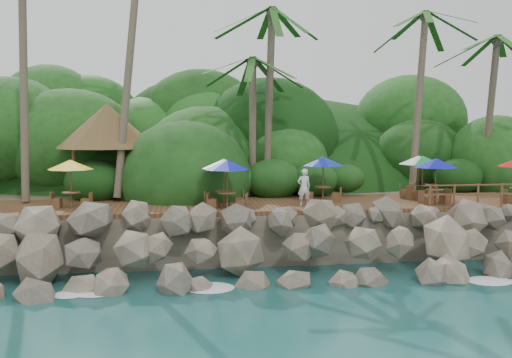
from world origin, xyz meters
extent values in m
plane|color=#19514F|center=(0.00, 0.00, 0.00)|extent=(140.00, 140.00, 0.00)
cube|color=gray|center=(0.00, 16.00, 1.05)|extent=(32.00, 25.20, 2.10)
ellipsoid|color=#143811|center=(0.00, 23.50, 0.00)|extent=(44.80, 28.00, 15.40)
cube|color=brown|center=(0.00, 6.00, 2.20)|extent=(26.00, 5.00, 0.20)
ellipsoid|color=white|center=(-9.00, 0.30, 0.03)|extent=(1.20, 0.80, 0.06)
ellipsoid|color=white|center=(-6.00, 0.30, 0.03)|extent=(1.20, 0.80, 0.06)
ellipsoid|color=white|center=(-3.00, 0.30, 0.03)|extent=(1.20, 0.80, 0.06)
ellipsoid|color=white|center=(0.00, 0.30, 0.03)|extent=(1.20, 0.80, 0.06)
ellipsoid|color=white|center=(3.00, 0.30, 0.03)|extent=(1.20, 0.80, 0.06)
ellipsoid|color=white|center=(6.00, 0.30, 0.03)|extent=(1.20, 0.80, 0.06)
ellipsoid|color=white|center=(9.00, 0.30, 0.03)|extent=(1.20, 0.80, 0.06)
cylinder|color=brown|center=(-10.48, 8.23, 8.00)|extent=(0.59, 2.05, 11.34)
cylinder|color=brown|center=(-5.71, 8.74, 9.23)|extent=(1.67, 3.33, 13.58)
cylinder|color=brown|center=(1.03, 8.73, 6.90)|extent=(0.73, 0.81, 9.20)
ellipsoid|color=#23601E|center=(1.03, 8.73, 11.49)|extent=(6.00, 6.00, 2.40)
cylinder|color=brown|center=(0.20, 8.75, 5.69)|extent=(0.41, 0.59, 6.79)
ellipsoid|color=#23601E|center=(0.20, 8.75, 9.08)|extent=(6.00, 6.00, 2.40)
cylinder|color=brown|center=(8.78, 8.60, 6.97)|extent=(1.36, 1.34, 9.30)
ellipsoid|color=#23601E|center=(8.78, 8.60, 11.63)|extent=(6.00, 6.00, 2.40)
cylinder|color=brown|center=(12.93, 8.98, 6.35)|extent=(0.54, 1.56, 8.07)
ellipsoid|color=#23601E|center=(12.93, 8.98, 10.40)|extent=(6.00, 6.00, 2.40)
cylinder|color=brown|center=(-8.38, 8.23, 3.50)|extent=(0.16, 0.16, 2.40)
cylinder|color=brown|center=(-5.58, 8.23, 3.50)|extent=(0.16, 0.16, 2.40)
cylinder|color=brown|center=(-8.38, 11.03, 3.50)|extent=(0.16, 0.16, 2.40)
cylinder|color=brown|center=(-5.58, 11.03, 3.50)|extent=(0.16, 0.16, 2.40)
cone|color=brown|center=(-6.98, 9.63, 5.80)|extent=(5.00, 5.00, 2.20)
cylinder|color=brown|center=(-1.44, 4.40, 2.64)|extent=(0.07, 0.07, 0.67)
cylinder|color=brown|center=(-1.44, 4.40, 2.98)|extent=(0.77, 0.77, 0.05)
cylinder|color=brown|center=(-1.44, 4.40, 3.30)|extent=(0.05, 0.05, 2.01)
cone|color=#0D17AE|center=(-1.44, 4.40, 4.17)|extent=(1.91, 1.91, 0.41)
cube|color=brown|center=(-2.05, 4.59, 2.51)|extent=(0.48, 0.48, 0.42)
cube|color=brown|center=(-0.83, 4.21, 2.51)|extent=(0.48, 0.48, 0.42)
cylinder|color=brown|center=(7.82, 4.40, 2.64)|extent=(0.07, 0.07, 0.67)
cylinder|color=brown|center=(7.82, 4.40, 2.98)|extent=(0.77, 0.77, 0.05)
cylinder|color=brown|center=(7.82, 4.40, 3.30)|extent=(0.05, 0.05, 2.01)
cone|color=#0C129C|center=(7.82, 4.40, 4.17)|extent=(1.91, 1.91, 0.41)
cube|color=brown|center=(7.23, 4.16, 2.51)|extent=(0.50, 0.50, 0.42)
cube|color=brown|center=(8.41, 4.64, 2.51)|extent=(0.50, 0.50, 0.42)
cylinder|color=brown|center=(3.16, 6.16, 2.64)|extent=(0.07, 0.07, 0.67)
cylinder|color=brown|center=(3.16, 6.16, 2.98)|extent=(0.77, 0.77, 0.05)
cylinder|color=brown|center=(3.16, 6.16, 3.30)|extent=(0.05, 0.05, 2.01)
cone|color=#0D20B2|center=(3.16, 6.16, 4.17)|extent=(1.91, 1.91, 0.41)
cube|color=brown|center=(2.57, 6.41, 2.51)|extent=(0.50, 0.50, 0.42)
cube|color=brown|center=(3.74, 5.91, 2.51)|extent=(0.50, 0.50, 0.42)
cylinder|color=brown|center=(7.94, 6.52, 2.64)|extent=(0.07, 0.07, 0.67)
cylinder|color=brown|center=(7.94, 6.52, 2.98)|extent=(0.77, 0.77, 0.05)
cylinder|color=brown|center=(7.94, 6.52, 3.30)|extent=(0.05, 0.05, 2.01)
cone|color=silver|center=(7.94, 6.52, 4.17)|extent=(1.91, 1.91, 0.41)
cube|color=brown|center=(7.34, 6.75, 2.51)|extent=(0.50, 0.50, 0.42)
cube|color=brown|center=(8.53, 6.29, 2.51)|extent=(0.50, 0.50, 0.42)
cylinder|color=brown|center=(8.11, 6.42, 2.64)|extent=(0.07, 0.07, 0.67)
cylinder|color=brown|center=(8.11, 6.42, 2.98)|extent=(0.77, 0.77, 0.05)
cylinder|color=brown|center=(8.11, 6.42, 3.30)|extent=(0.05, 0.05, 2.01)
cone|color=#0D7B35|center=(8.11, 6.42, 4.17)|extent=(1.91, 1.91, 0.41)
cube|color=brown|center=(7.51, 6.19, 2.51)|extent=(0.49, 0.49, 0.42)
cube|color=brown|center=(8.71, 6.64, 2.51)|extent=(0.49, 0.49, 0.42)
cube|color=brown|center=(11.18, 4.26, 2.51)|extent=(0.46, 0.46, 0.42)
cylinder|color=brown|center=(-8.00, 5.43, 2.64)|extent=(0.07, 0.07, 0.67)
cylinder|color=brown|center=(-8.00, 5.43, 2.98)|extent=(0.77, 0.77, 0.05)
cylinder|color=brown|center=(-8.00, 5.43, 3.30)|extent=(0.05, 0.05, 2.01)
cone|color=yellow|center=(-8.00, 5.43, 4.17)|extent=(1.91, 1.91, 0.41)
cube|color=brown|center=(-8.63, 5.53, 2.51)|extent=(0.44, 0.44, 0.42)
cube|color=brown|center=(-7.37, 5.33, 2.51)|extent=(0.44, 0.44, 0.42)
cylinder|color=brown|center=(-1.53, 5.09, 2.64)|extent=(0.07, 0.07, 0.67)
cylinder|color=brown|center=(-1.53, 5.09, 2.98)|extent=(0.77, 0.77, 0.05)
cylinder|color=brown|center=(-1.53, 5.09, 3.30)|extent=(0.05, 0.05, 2.01)
cone|color=white|center=(-1.53, 5.09, 4.17)|extent=(1.91, 1.91, 0.41)
cube|color=brown|center=(-2.17, 5.07, 2.51)|extent=(0.40, 0.40, 0.42)
cube|color=brown|center=(-0.89, 5.12, 2.51)|extent=(0.40, 0.40, 0.42)
cylinder|color=brown|center=(7.23, 3.65, 2.80)|extent=(0.10, 0.10, 1.00)
cylinder|color=brown|center=(8.33, 3.65, 2.80)|extent=(0.10, 0.10, 1.00)
cylinder|color=brown|center=(9.43, 3.65, 2.80)|extent=(0.10, 0.10, 1.00)
cylinder|color=brown|center=(10.53, 3.65, 2.80)|extent=(0.10, 0.10, 1.00)
cube|color=brown|center=(9.98, 3.65, 3.25)|extent=(6.10, 0.06, 0.06)
cube|color=brown|center=(9.98, 3.65, 2.85)|extent=(6.10, 0.06, 0.06)
imported|color=silver|center=(1.96, 4.84, 3.12)|extent=(0.64, 0.46, 1.64)
camera|label=1|loc=(-3.35, -19.00, 5.82)|focal=39.31mm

